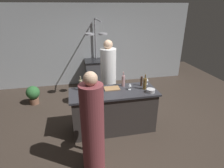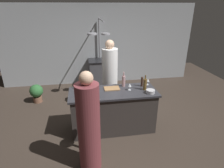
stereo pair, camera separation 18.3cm
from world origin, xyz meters
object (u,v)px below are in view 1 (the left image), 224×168
at_px(stove_range, 98,73).
at_px(mixing_bowl_blue, 92,88).
at_px(chef, 108,79).
at_px(potted_plant, 33,94).
at_px(wine_glass_near_right_guest, 147,80).
at_px(cutting_board, 112,88).
at_px(mixing_bowl_steel, 151,91).
at_px(bar_stool_left, 91,135).
at_px(guest_left, 93,127).
at_px(wine_bottle_amber, 145,84).
at_px(wine_glass_by_chef, 130,85).
at_px(wine_bottle_white, 81,85).
at_px(pepper_mill, 141,81).
at_px(wine_bottle_rose, 123,81).

xyz_separation_m(stove_range, mixing_bowl_blue, (-0.43, -2.25, 0.49)).
height_order(chef, potted_plant, chef).
xyz_separation_m(potted_plant, wine_glass_near_right_guest, (2.70, -1.34, 0.71)).
xyz_separation_m(potted_plant, mixing_bowl_blue, (1.47, -1.35, 0.64)).
distance_m(cutting_board, wine_glass_near_right_guest, 0.83).
relative_size(chef, mixing_bowl_steel, 10.35).
bearing_deg(stove_range, cutting_board, -90.22).
bearing_deg(wine_glass_near_right_guest, bar_stool_left, -148.52).
height_order(wine_glass_near_right_guest, mixing_bowl_steel, wine_glass_near_right_guest).
relative_size(stove_range, cutting_board, 2.78).
distance_m(guest_left, wine_bottle_amber, 1.55).
bearing_deg(wine_glass_by_chef, wine_bottle_white, 169.17).
bearing_deg(guest_left, pepper_mill, 43.46).
height_order(guest_left, mixing_bowl_steel, guest_left).
xyz_separation_m(potted_plant, cutting_board, (1.89, -1.43, 0.61)).
bearing_deg(wine_glass_by_chef, mixing_bowl_steel, -29.44).
bearing_deg(wine_bottle_rose, mixing_bowl_blue, -178.35).
xyz_separation_m(chef, wine_glass_near_right_guest, (0.74, -0.67, 0.17)).
height_order(guest_left, pepper_mill, guest_left).
height_order(guest_left, wine_glass_near_right_guest, guest_left).
xyz_separation_m(bar_stool_left, wine_glass_by_chef, (0.90, 0.63, 0.63)).
bearing_deg(wine_bottle_white, guest_left, -85.29).
height_order(potted_plant, wine_bottle_rose, wine_bottle_rose).
bearing_deg(wine_bottle_amber, wine_bottle_rose, 147.71).
bearing_deg(pepper_mill, bar_stool_left, -147.25).
bearing_deg(wine_glass_near_right_guest, wine_bottle_amber, -121.21).
distance_m(stove_range, chef, 1.61).
relative_size(wine_bottle_amber, mixing_bowl_steel, 1.86).
bearing_deg(cutting_board, mixing_bowl_blue, 170.05).
bearing_deg(wine_bottle_rose, stove_range, 96.73).
relative_size(bar_stool_left, pepper_mill, 3.24).
bearing_deg(pepper_mill, wine_bottle_amber, -89.29).
relative_size(wine_bottle_white, wine_bottle_rose, 0.95).
distance_m(wine_bottle_rose, mixing_bowl_steel, 0.63).
bearing_deg(chef, mixing_bowl_blue, -125.73).
xyz_separation_m(pepper_mill, wine_glass_by_chef, (-0.31, -0.15, 0.00)).
relative_size(chef, wine_glass_near_right_guest, 12.29).
distance_m(potted_plant, wine_bottle_rose, 2.64).
bearing_deg(potted_plant, cutting_board, -37.02).
distance_m(potted_plant, mixing_bowl_blue, 2.10).
height_order(wine_bottle_amber, mixing_bowl_blue, wine_bottle_amber).
distance_m(cutting_board, wine_bottle_white, 0.65).
bearing_deg(mixing_bowl_blue, wine_bottle_white, -178.90).
bearing_deg(stove_range, wine_glass_near_right_guest, -70.15).
bearing_deg(stove_range, potted_plant, -154.72).
relative_size(bar_stool_left, mixing_bowl_blue, 3.88).
bearing_deg(mixing_bowl_steel, chef, 121.00).
bearing_deg(potted_plant, guest_left, -61.87).
xyz_separation_m(bar_stool_left, mixing_bowl_steel, (1.28, 0.42, 0.56)).
height_order(wine_bottle_amber, mixing_bowl_steel, wine_bottle_amber).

